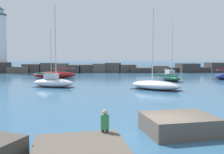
# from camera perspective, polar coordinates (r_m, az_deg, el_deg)

# --- Properties ---
(ground_plane) EXTENTS (600.00, 600.00, 0.00)m
(ground_plane) POSITION_cam_1_polar(r_m,az_deg,el_deg) (13.14, 11.25, -13.23)
(ground_plane) COLOR #336084
(open_sea_beyond) EXTENTS (400.00, 116.00, 0.01)m
(open_sea_beyond) POSITION_cam_1_polar(r_m,az_deg,el_deg) (123.90, -0.39, 2.81)
(open_sea_beyond) COLOR #235175
(open_sea_beyond) RESTS_ON ground
(breakwater_jetty) EXTENTS (63.91, 6.64, 2.60)m
(breakwater_jetty) POSITION_cam_1_polar(r_m,az_deg,el_deg) (64.03, 0.98, 2.02)
(breakwater_jetty) COLOR #383330
(breakwater_jetty) RESTS_ON ground
(lighthouse) EXTENTS (4.24, 4.24, 16.73)m
(lighthouse) POSITION_cam_1_polar(r_m,az_deg,el_deg) (69.83, -24.23, 7.05)
(lighthouse) COLOR gray
(lighthouse) RESTS_ON ground
(foreground_rocks) EXTENTS (19.60, 9.21, 1.34)m
(foreground_rocks) POSITION_cam_1_polar(r_m,az_deg,el_deg) (12.44, 14.71, -11.78)
(foreground_rocks) COLOR brown
(foreground_rocks) RESTS_ON ground
(sailboat_moored_0) EXTENTS (7.94, 2.41, 9.10)m
(sailboat_moored_0) POSITION_cam_1_polar(r_m,az_deg,el_deg) (47.95, -12.99, 0.50)
(sailboat_moored_0) COLOR maroon
(sailboat_moored_0) RESTS_ON ground
(sailboat_moored_1) EXTENTS (2.89, 5.91, 9.76)m
(sailboat_moored_1) POSITION_cam_1_polar(r_m,az_deg,el_deg) (42.36, 13.22, 0.05)
(sailboat_moored_1) COLOR #195138
(sailboat_moored_1) RESTS_ON ground
(sailboat_moored_2) EXTENTS (5.99, 3.53, 10.63)m
(sailboat_moored_2) POSITION_cam_1_polar(r_m,az_deg,el_deg) (33.73, -13.33, -1.11)
(sailboat_moored_2) COLOR silver
(sailboat_moored_2) RESTS_ON ground
(sailboat_moored_3) EXTENTS (6.55, 5.58, 9.93)m
(sailboat_moored_3) POSITION_cam_1_polar(r_m,az_deg,el_deg) (30.83, 9.99, -1.80)
(sailboat_moored_3) COLOR white
(sailboat_moored_3) RESTS_ON ground
(person_on_rocks) EXTENTS (0.36, 0.23, 1.71)m
(person_on_rocks) POSITION_cam_1_polar(r_m,az_deg,el_deg) (11.16, -1.63, -11.23)
(person_on_rocks) COLOR #282833
(person_on_rocks) RESTS_ON ground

